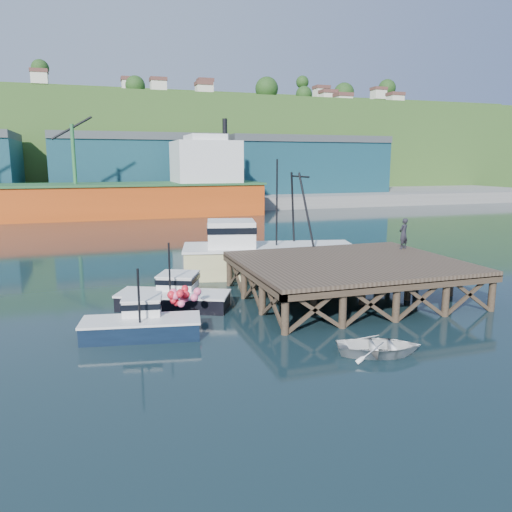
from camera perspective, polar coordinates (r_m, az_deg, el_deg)
name	(u,v)px	position (r m, az deg, el deg)	size (l,w,h in m)	color
ground	(256,306)	(26.82, 0.03, -5.69)	(300.00, 300.00, 0.00)	black
wharf	(351,264)	(28.34, 10.77, -0.94)	(12.00, 10.00, 2.62)	brown
far_quay	(137,198)	(95.00, -13.40, 6.46)	(160.00, 40.00, 2.00)	gray
warehouse_mid	(139,168)	(89.80, -13.26, 9.75)	(28.00, 16.00, 9.00)	#194B53
warehouse_right	(299,168)	(97.20, 4.91, 10.04)	(30.00, 16.00, 9.00)	#194B53
cargo_ship	(88,193)	(72.56, -18.64, 6.79)	(55.50, 10.00, 13.75)	#D54C14
hillside	(124,147)	(124.74, -14.84, 11.94)	(220.00, 50.00, 22.00)	#2D511E
boat_navy	(142,322)	(22.73, -12.95, -7.32)	(5.36, 3.24, 3.20)	black
boat_black	(175,295)	(26.74, -9.25, -4.41)	(6.15, 5.13, 3.58)	black
trawler	(266,252)	(33.77, 1.11, 0.52)	(12.20, 6.62, 7.75)	beige
dinghy	(379,347)	(20.74, 13.91, -10.01)	(2.39, 3.34, 0.69)	white
dockworker	(404,234)	(32.92, 16.51, 2.46)	(0.71, 0.47, 1.95)	black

